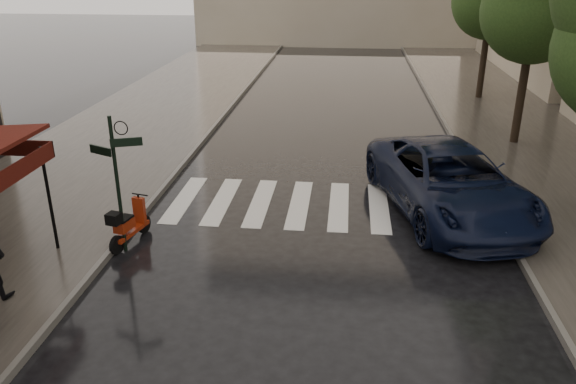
# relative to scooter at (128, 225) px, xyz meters

# --- Properties ---
(ground) EXTENTS (120.00, 120.00, 0.00)m
(ground) POSITION_rel_scooter_xyz_m (1.22, -3.33, -0.47)
(ground) COLOR black
(ground) RESTS_ON ground
(sidewalk_near) EXTENTS (6.00, 60.00, 0.12)m
(sidewalk_near) POSITION_rel_scooter_xyz_m (-3.28, 8.67, -0.41)
(sidewalk_near) COLOR #38332D
(sidewalk_near) RESTS_ON ground
(sidewalk_far) EXTENTS (5.50, 60.00, 0.12)m
(sidewalk_far) POSITION_rel_scooter_xyz_m (11.47, 8.67, -0.41)
(sidewalk_far) COLOR #38332D
(sidewalk_far) RESTS_ON ground
(curb_near) EXTENTS (0.12, 60.00, 0.16)m
(curb_near) POSITION_rel_scooter_xyz_m (-0.23, 8.67, -0.40)
(curb_near) COLOR #595651
(curb_near) RESTS_ON ground
(curb_far) EXTENTS (0.12, 60.00, 0.16)m
(curb_far) POSITION_rel_scooter_xyz_m (8.67, 8.67, -0.40)
(curb_far) COLOR #595651
(curb_far) RESTS_ON ground
(crosswalk) EXTENTS (7.85, 3.20, 0.01)m
(crosswalk) POSITION_rel_scooter_xyz_m (4.19, 2.67, -0.46)
(crosswalk) COLOR silver
(crosswalk) RESTS_ON ground
(signpost) EXTENTS (1.17, 0.29, 3.10)m
(signpost) POSITION_rel_scooter_xyz_m (0.02, -0.33, 1.36)
(signpost) COLOR black
(signpost) RESTS_ON ground
(scooter) EXTENTS (0.60, 1.52, 1.01)m
(scooter) POSITION_rel_scooter_xyz_m (0.00, 0.00, 0.00)
(scooter) COLOR black
(scooter) RESTS_ON ground
(parked_car) EXTENTS (4.30, 6.66, 1.71)m
(parked_car) POSITION_rel_scooter_xyz_m (7.48, 2.57, 0.38)
(parked_car) COLOR black
(parked_car) RESTS_ON ground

